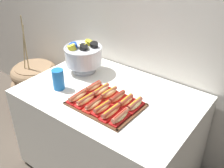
{
  "coord_description": "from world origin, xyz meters",
  "views": [
    {
      "loc": [
        1.02,
        -1.32,
        1.86
      ],
      "look_at": [
        0.02,
        0.01,
        0.86
      ],
      "focal_mm": 42.9,
      "sensor_mm": 36.0,
      "label": 1
    }
  ],
  "objects_px": {
    "hot_dog_3": "(102,108)",
    "hot_dog_8": "(109,94)",
    "hot_dog_0": "(78,97)",
    "hot_dog_11": "(135,105)",
    "hot_dog_4": "(111,112)",
    "hot_dog_5": "(120,117)",
    "hot_dog_7": "(101,90)",
    "hot_dog_9": "(117,97)",
    "hot_dog_10": "(126,101)",
    "floor_vase": "(37,90)",
    "hot_dog_2": "(94,104)",
    "serving_tray": "(106,104)",
    "cup_stack": "(58,79)",
    "hot_dog_1": "(86,100)",
    "punch_bowl": "(83,55)",
    "hot_dog_6": "(93,87)",
    "buffet_table": "(110,131)"
  },
  "relations": [
    {
      "from": "hot_dog_4",
      "to": "punch_bowl",
      "type": "xyz_separation_m",
      "value": [
        -0.56,
        0.37,
        0.12
      ]
    },
    {
      "from": "buffet_table",
      "to": "floor_vase",
      "type": "xyz_separation_m",
      "value": [
        -1.15,
        0.18,
        -0.13
      ]
    },
    {
      "from": "hot_dog_5",
      "to": "hot_dog_7",
      "type": "distance_m",
      "value": 0.34
    },
    {
      "from": "hot_dog_9",
      "to": "floor_vase",
      "type": "bearing_deg",
      "value": 169.86
    },
    {
      "from": "floor_vase",
      "to": "cup_stack",
      "type": "bearing_deg",
      "value": -23.73
    },
    {
      "from": "hot_dog_0",
      "to": "hot_dog_4",
      "type": "height_order",
      "value": "hot_dog_4"
    },
    {
      "from": "hot_dog_5",
      "to": "hot_dog_11",
      "type": "xyz_separation_m",
      "value": [
        0.0,
        0.16,
        0.0
      ]
    },
    {
      "from": "hot_dog_1",
      "to": "hot_dog_10",
      "type": "bearing_deg",
      "value": 34.76
    },
    {
      "from": "serving_tray",
      "to": "hot_dog_6",
      "type": "distance_m",
      "value": 0.21
    },
    {
      "from": "hot_dog_10",
      "to": "hot_dog_5",
      "type": "bearing_deg",
      "value": -67.05
    },
    {
      "from": "hot_dog_4",
      "to": "hot_dog_11",
      "type": "height_order",
      "value": "same"
    },
    {
      "from": "hot_dog_9",
      "to": "hot_dog_8",
      "type": "bearing_deg",
      "value": 178.51
    },
    {
      "from": "hot_dog_0",
      "to": "hot_dog_7",
      "type": "height_order",
      "value": "hot_dog_0"
    },
    {
      "from": "hot_dog_0",
      "to": "hot_dog_8",
      "type": "height_order",
      "value": "hot_dog_8"
    },
    {
      "from": "hot_dog_2",
      "to": "punch_bowl",
      "type": "xyz_separation_m",
      "value": [
        -0.41,
        0.36,
        0.12
      ]
    },
    {
      "from": "floor_vase",
      "to": "hot_dog_11",
      "type": "bearing_deg",
      "value": -9.24
    },
    {
      "from": "hot_dog_10",
      "to": "hot_dog_7",
      "type": "bearing_deg",
      "value": 178.51
    },
    {
      "from": "hot_dog_7",
      "to": "hot_dog_9",
      "type": "relative_size",
      "value": 1.07
    },
    {
      "from": "hot_dog_1",
      "to": "hot_dog_10",
      "type": "relative_size",
      "value": 1.14
    },
    {
      "from": "punch_bowl",
      "to": "hot_dog_6",
      "type": "bearing_deg",
      "value": -35.69
    },
    {
      "from": "hot_dog_4",
      "to": "hot_dog_5",
      "type": "height_order",
      "value": "hot_dog_4"
    },
    {
      "from": "hot_dog_0",
      "to": "hot_dog_11",
      "type": "height_order",
      "value": "hot_dog_11"
    },
    {
      "from": "hot_dog_5",
      "to": "hot_dog_2",
      "type": "bearing_deg",
      "value": 178.51
    },
    {
      "from": "hot_dog_2",
      "to": "hot_dog_4",
      "type": "xyz_separation_m",
      "value": [
        0.15,
        -0.0,
        0.0
      ]
    },
    {
      "from": "hot_dog_3",
      "to": "hot_dog_8",
      "type": "xyz_separation_m",
      "value": [
        -0.07,
        0.17,
        0.0
      ]
    },
    {
      "from": "hot_dog_2",
      "to": "hot_dog_5",
      "type": "bearing_deg",
      "value": -1.49
    },
    {
      "from": "hot_dog_10",
      "to": "punch_bowl",
      "type": "height_order",
      "value": "punch_bowl"
    },
    {
      "from": "serving_tray",
      "to": "cup_stack",
      "type": "height_order",
      "value": "cup_stack"
    },
    {
      "from": "hot_dog_10",
      "to": "hot_dog_1",
      "type": "bearing_deg",
      "value": -145.24
    },
    {
      "from": "hot_dog_2",
      "to": "hot_dog_3",
      "type": "distance_m",
      "value": 0.08
    },
    {
      "from": "hot_dog_4",
      "to": "hot_dog_5",
      "type": "distance_m",
      "value": 0.08
    },
    {
      "from": "hot_dog_0",
      "to": "hot_dog_5",
      "type": "relative_size",
      "value": 1.05
    },
    {
      "from": "hot_dog_3",
      "to": "hot_dog_8",
      "type": "height_order",
      "value": "hot_dog_8"
    },
    {
      "from": "buffet_table",
      "to": "hot_dog_8",
      "type": "relative_size",
      "value": 7.83
    },
    {
      "from": "serving_tray",
      "to": "hot_dog_0",
      "type": "distance_m",
      "value": 0.21
    },
    {
      "from": "hot_dog_7",
      "to": "floor_vase",
      "type": "bearing_deg",
      "value": 168.71
    },
    {
      "from": "hot_dog_3",
      "to": "hot_dog_7",
      "type": "height_order",
      "value": "hot_dog_3"
    },
    {
      "from": "hot_dog_5",
      "to": "hot_dog_9",
      "type": "xyz_separation_m",
      "value": [
        -0.15,
        0.17,
        -0.0
      ]
    },
    {
      "from": "hot_dog_10",
      "to": "hot_dog_11",
      "type": "bearing_deg",
      "value": -1.49
    },
    {
      "from": "hot_dog_11",
      "to": "cup_stack",
      "type": "height_order",
      "value": "cup_stack"
    },
    {
      "from": "hot_dog_5",
      "to": "hot_dog_4",
      "type": "bearing_deg",
      "value": 178.51
    },
    {
      "from": "hot_dog_2",
      "to": "hot_dog_8",
      "type": "bearing_deg",
      "value": 88.51
    },
    {
      "from": "hot_dog_3",
      "to": "punch_bowl",
      "type": "distance_m",
      "value": 0.62
    },
    {
      "from": "floor_vase",
      "to": "buffet_table",
      "type": "bearing_deg",
      "value": -8.78
    },
    {
      "from": "floor_vase",
      "to": "hot_dog_4",
      "type": "xyz_separation_m",
      "value": [
        1.33,
        -0.39,
        0.53
      ]
    },
    {
      "from": "hot_dog_3",
      "to": "hot_dog_5",
      "type": "distance_m",
      "value": 0.15
    },
    {
      "from": "hot_dog_2",
      "to": "hot_dog_1",
      "type": "bearing_deg",
      "value": 178.51
    },
    {
      "from": "hot_dog_0",
      "to": "hot_dog_6",
      "type": "xyz_separation_m",
      "value": [
        0.0,
        0.16,
        -0.0
      ]
    },
    {
      "from": "buffet_table",
      "to": "hot_dog_6",
      "type": "height_order",
      "value": "hot_dog_6"
    },
    {
      "from": "hot_dog_10",
      "to": "punch_bowl",
      "type": "distance_m",
      "value": 0.62
    }
  ]
}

